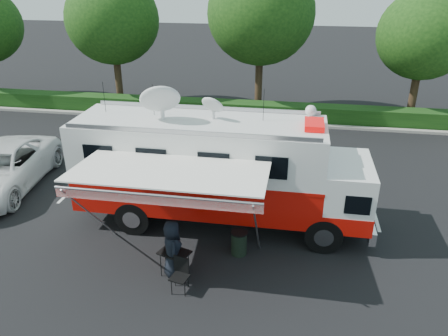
# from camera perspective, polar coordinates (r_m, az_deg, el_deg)

# --- Properties ---
(ground_plane) EXTENTS (120.00, 120.00, 0.00)m
(ground_plane) POSITION_cam_1_polar(r_m,az_deg,el_deg) (15.80, -0.31, -7.03)
(ground_plane) COLOR black
(ground_plane) RESTS_ON ground
(back_border) EXTENTS (60.00, 6.14, 8.87)m
(back_border) POSITION_cam_1_polar(r_m,az_deg,el_deg) (26.37, 7.34, 17.31)
(back_border) COLOR #9E998E
(back_border) RESTS_ON ground_plane
(stall_lines) EXTENTS (24.12, 5.50, 0.01)m
(stall_lines) POSITION_cam_1_polar(r_m,az_deg,el_deg) (18.45, -0.22, -2.04)
(stall_lines) COLOR silver
(stall_lines) RESTS_ON ground_plane
(command_truck) EXTENTS (10.01, 2.75, 4.81)m
(command_truck) POSITION_cam_1_polar(r_m,az_deg,el_deg) (14.83, -0.66, -0.22)
(command_truck) COLOR black
(command_truck) RESTS_ON ground_plane
(awning) EXTENTS (5.46, 2.81, 3.30)m
(awning) POSITION_cam_1_polar(r_m,az_deg,el_deg) (12.08, -7.30, -1.06)
(awning) COLOR white
(awning) RESTS_ON ground_plane
(white_suv) EXTENTS (3.63, 6.63, 1.76)m
(white_suv) POSITION_cam_1_polar(r_m,az_deg,el_deg) (20.23, -26.71, -2.37)
(white_suv) COLOR silver
(white_suv) RESTS_ON ground_plane
(person) EXTENTS (0.88, 1.04, 1.80)m
(person) POSITION_cam_1_polar(r_m,az_deg,el_deg) (13.46, -6.54, -13.59)
(person) COLOR black
(person) RESTS_ON ground_plane
(folding_table) EXTENTS (1.03, 0.88, 0.75)m
(folding_table) POSITION_cam_1_polar(r_m,az_deg,el_deg) (13.10, -6.50, -11.00)
(folding_table) COLOR black
(folding_table) RESTS_ON ground_plane
(folding_chair) EXTENTS (0.57, 0.59, 1.00)m
(folding_chair) POSITION_cam_1_polar(r_m,az_deg,el_deg) (12.58, -5.70, -13.28)
(folding_chair) COLOR black
(folding_chair) RESTS_ON ground_plane
(trash_bin) EXTENTS (0.54, 0.54, 0.81)m
(trash_bin) POSITION_cam_1_polar(r_m,az_deg,el_deg) (13.98, 1.98, -9.73)
(trash_bin) COLOR black
(trash_bin) RESTS_ON ground_plane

